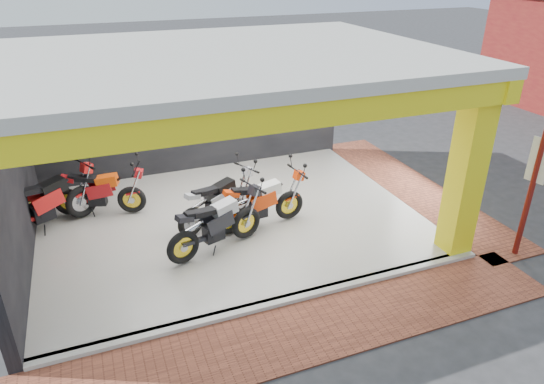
{
  "coord_description": "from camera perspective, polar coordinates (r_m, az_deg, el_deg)",
  "views": [
    {
      "loc": [
        -2.55,
        -7.07,
        5.32
      ],
      "look_at": [
        0.72,
        1.35,
        0.9
      ],
      "focal_mm": 32.0,
      "sensor_mm": 36.0,
      "label": 1
    }
  ],
  "objects": [
    {
      "name": "moto_row_d",
      "position": [
        11.21,
        -21.78,
        0.53
      ],
      "size": [
        2.56,
        1.88,
        1.48
      ],
      "primitive_type": null,
      "rotation": [
        0.0,
        0.0,
        0.46
      ],
      "color": "red",
      "rests_on": "showroom_floor"
    },
    {
      "name": "floor_kerb",
      "position": [
        8.42,
        1.32,
        -12.7
      ],
      "size": [
        8.0,
        0.2,
        0.1
      ],
      "primitive_type": "cube",
      "color": "silver",
      "rests_on": "ground"
    },
    {
      "name": "moto_row_b",
      "position": [
        10.62,
        -3.68,
        0.5
      ],
      "size": [
        2.25,
        1.58,
        1.29
      ],
      "primitive_type": null,
      "rotation": [
        0.0,
        0.0,
        0.42
      ],
      "color": "#A8AAAF",
      "rests_on": "showroom_floor"
    },
    {
      "name": "ground",
      "position": [
        9.21,
        -1.13,
        -9.23
      ],
      "size": [
        80.0,
        80.0,
        0.0
      ],
      "primitive_type": "plane",
      "color": "#2D2D30",
      "rests_on": "ground"
    },
    {
      "name": "moto_hero",
      "position": [
        10.37,
        2.07,
        0.02
      ],
      "size": [
        2.27,
        1.04,
        1.34
      ],
      "primitive_type": null,
      "rotation": [
        0.0,
        0.0,
        0.11
      ],
      "color": "#E53909",
      "rests_on": "showroom_floor"
    },
    {
      "name": "signpost",
      "position": [
        10.17,
        28.23,
        0.37
      ],
      "size": [
        0.11,
        0.36,
        2.63
      ],
      "rotation": [
        0.0,
        0.0,
        0.22
      ],
      "color": "maroon",
      "rests_on": "ground"
    },
    {
      "name": "moto_row_c",
      "position": [
        11.07,
        -16.35,
        0.55
      ],
      "size": [
        2.26,
        1.36,
        1.29
      ],
      "primitive_type": null,
      "rotation": [
        0.0,
        0.0,
        -0.29
      ],
      "color": "red",
      "rests_on": "showroom_floor"
    },
    {
      "name": "paver_front",
      "position": [
        7.9,
        3.57,
        -16.18
      ],
      "size": [
        9.0,
        1.4,
        0.03
      ],
      "primitive_type": "cube",
      "color": "#964931",
      "rests_on": "ground"
    },
    {
      "name": "header_beam_right",
      "position": [
        11.37,
        14.9,
        15.0
      ],
      "size": [
        0.3,
        6.4,
        0.4
      ],
      "primitive_type": "cube",
      "color": "yellow",
      "rests_on": "corner_column"
    },
    {
      "name": "left_wall",
      "position": [
        9.87,
        -28.63,
        1.52
      ],
      "size": [
        0.2,
        6.2,
        3.5
      ],
      "primitive_type": "cube",
      "color": "black",
      "rests_on": "ground"
    },
    {
      "name": "showroom_floor",
      "position": [
        10.79,
        -4.81,
        -3.26
      ],
      "size": [
        8.0,
        6.0,
        0.1
      ],
      "primitive_type": "cube",
      "color": "silver",
      "rests_on": "ground"
    },
    {
      "name": "showroom_ceiling",
      "position": [
        9.58,
        -5.63,
        15.61
      ],
      "size": [
        8.4,
        6.4,
        0.2
      ],
      "primitive_type": "cube",
      "color": "beige",
      "rests_on": "corner_column"
    },
    {
      "name": "header_beam_front",
      "position": [
        6.89,
        1.54,
        9.01
      ],
      "size": [
        8.4,
        0.3,
        0.4
      ],
      "primitive_type": "cube",
      "color": "yellow",
      "rests_on": "corner_column"
    },
    {
      "name": "back_wall",
      "position": [
        12.93,
        -9.15,
        9.72
      ],
      "size": [
        8.2,
        0.2,
        3.5
      ],
      "primitive_type": "cube",
      "color": "black",
      "rests_on": "ground"
    },
    {
      "name": "corner_column",
      "position": [
        9.61,
        21.93,
        2.29
      ],
      "size": [
        0.5,
        0.5,
        3.5
      ],
      "primitive_type": "cube",
      "color": "yellow",
      "rests_on": "ground"
    },
    {
      "name": "paver_right",
      "position": [
        12.82,
        16.17,
        0.53
      ],
      "size": [
        1.4,
        7.0,
        0.03
      ],
      "primitive_type": "cube",
      "color": "#964931",
      "rests_on": "ground"
    },
    {
      "name": "moto_row_a",
      "position": [
        9.66,
        -3.11,
        -2.0
      ],
      "size": [
        2.37,
        1.46,
        1.36
      ],
      "primitive_type": null,
      "rotation": [
        0.0,
        0.0,
        0.31
      ],
      "color": "black",
      "rests_on": "showroom_floor"
    }
  ]
}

